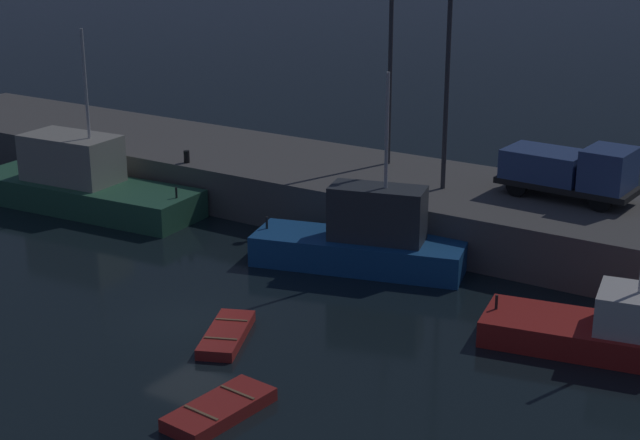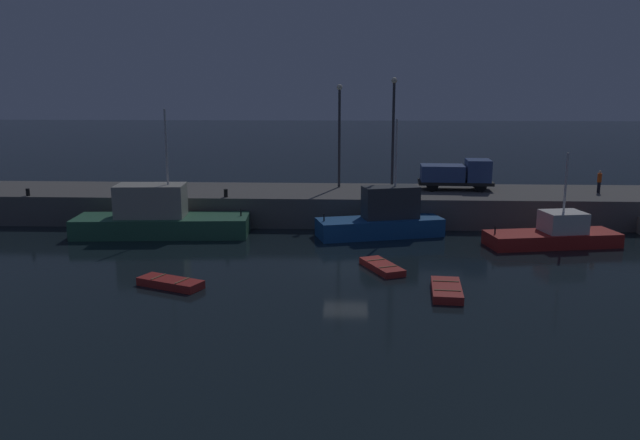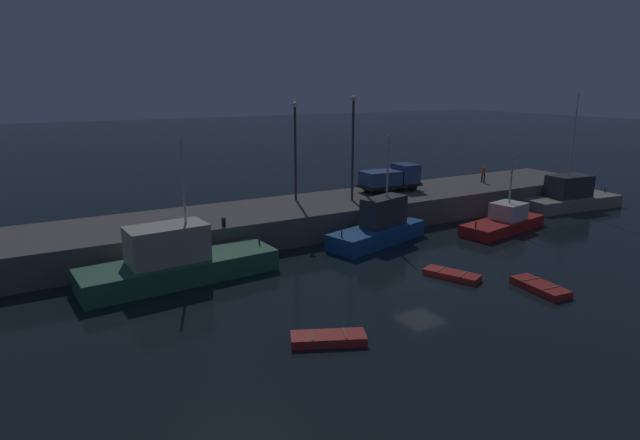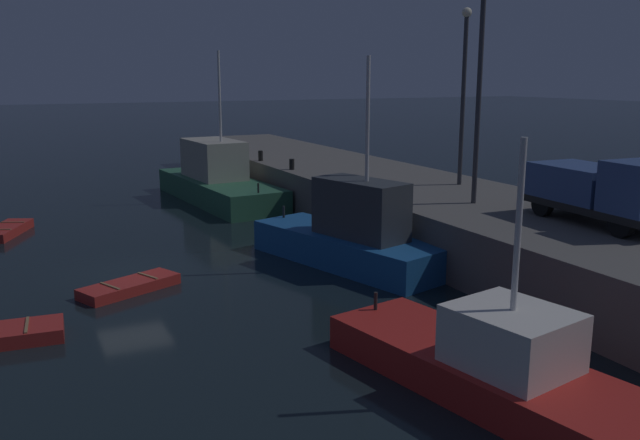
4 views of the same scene
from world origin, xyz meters
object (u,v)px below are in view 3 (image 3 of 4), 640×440
dockworker (483,173)px  dinghy_orange_near (540,287)px  lamp_post_west (295,144)px  dinghy_red_small (328,338)px  fishing_boat_white (504,221)px  bollard_central (224,222)px  fishing_boat_blue (176,261)px  bollard_east (160,231)px  lamp_post_east (353,141)px  utility_truck (391,178)px  fishing_trawler_green (570,197)px  fishing_trawler_red (379,227)px  rowboat_white_mid (452,275)px

dockworker → dinghy_orange_near: bearing=-127.6°
lamp_post_west → dinghy_red_small: bearing=-113.0°
fishing_boat_white → bollard_central: 22.53m
fishing_boat_blue → bollard_east: size_ratio=19.47×
lamp_post_east → bollard_central: (-12.06, -2.67, -4.62)m
utility_truck → lamp_post_east: bearing=-163.8°
dinghy_red_small → dockworker: dockworker is taller
bollard_east → bollard_central: bearing=2.2°
dockworker → bollard_central: size_ratio=2.93×
fishing_trawler_green → dinghy_orange_near: (-19.91, -12.64, -0.91)m
bollard_central → bollard_east: (-4.27, -0.16, 0.02)m
utility_truck → bollard_central: 17.64m
fishing_trawler_red → fishing_boat_blue: bearing=-178.1°
rowboat_white_mid → dinghy_red_small: 11.43m
rowboat_white_mid → lamp_post_west: (-2.66, 15.77, 6.64)m
fishing_trawler_red → dockworker: (16.29, 5.53, 1.97)m
fishing_boat_blue → dinghy_red_small: 12.04m
fishing_trawler_green → dockworker: bearing=139.3°
dinghy_orange_near → bollard_east: bearing=140.8°
dinghy_orange_near → bollard_central: bearing=132.7°
utility_truck → dinghy_orange_near: bearing=-100.3°
dinghy_orange_near → utility_truck: size_ratio=0.61×
rowboat_white_mid → bollard_east: bearing=144.8°
lamp_post_east → bollard_east: bearing=-170.2°
rowboat_white_mid → bollard_central: bearing=135.0°
rowboat_white_mid → dockworker: bearing=39.5°
fishing_boat_white → dockworker: fishing_boat_white is taller
fishing_boat_white → fishing_boat_blue: bearing=176.2°
bollard_central → bollard_east: bollard_east is taller
fishing_boat_blue → dockworker: fishing_boat_blue is taller
fishing_trawler_red → utility_truck: size_ratio=1.55×
fishing_trawler_red → bollard_east: 15.68m
fishing_boat_white → bollard_east: fishing_boat_white is taller
fishing_trawler_green → rowboat_white_mid: fishing_trawler_green is taller
fishing_boat_white → rowboat_white_mid: fishing_boat_white is taller
rowboat_white_mid → lamp_post_east: 15.12m
dinghy_red_small → fishing_boat_white: bearing=23.5°
bollard_central → fishing_trawler_red: bearing=-12.3°
dinghy_orange_near → dinghy_red_small: size_ratio=0.96×
fishing_trawler_red → dinghy_orange_near: (2.49, -12.35, -0.97)m
utility_truck → dinghy_red_small: bearing=-133.1°
utility_truck → dockworker: bearing=-5.8°
fishing_boat_blue → fishing_boat_white: 26.10m
fishing_trawler_green → dinghy_orange_near: 23.60m
dinghy_red_small → bollard_east: (-4.13, 14.12, 2.27)m
dinghy_orange_near → rowboat_white_mid: 5.03m
dinghy_orange_near → bollard_east: bollard_east is taller
bollard_central → fishing_boat_blue: bearing=-144.0°
fishing_trawler_green → lamp_post_west: (-25.53, 7.20, 5.71)m
fishing_boat_white → dinghy_orange_near: (-8.30, -10.12, -0.54)m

